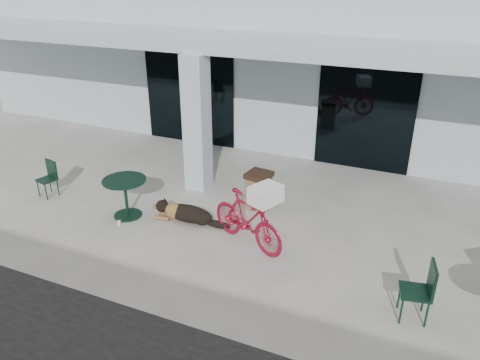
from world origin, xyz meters
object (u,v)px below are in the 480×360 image
at_px(cafe_chair_far_b, 415,291).
at_px(trash_receptacle, 259,190).
at_px(dog, 188,213).
at_px(cafe_table_near, 126,198).
at_px(bicycle, 247,220).
at_px(cafe_chair_near, 47,179).

bearing_deg(cafe_chair_far_b, trash_receptacle, -135.36).
distance_m(dog, cafe_table_near, 1.35).
bearing_deg(bicycle, trash_receptacle, 36.83).
distance_m(cafe_table_near, cafe_chair_near, 2.23).
bearing_deg(cafe_chair_near, cafe_table_near, 11.18).
xyz_separation_m(cafe_chair_near, trash_receptacle, (4.63, 1.39, 0.00)).
bearing_deg(cafe_chair_far_b, cafe_chair_near, -107.60).
bearing_deg(dog, cafe_chair_far_b, -23.19).
xyz_separation_m(cafe_table_near, cafe_chair_far_b, (5.79, -0.88, 0.06)).
height_order(bicycle, cafe_chair_far_b, bicycle).
xyz_separation_m(cafe_chair_near, cafe_chair_far_b, (8.02, -0.94, 0.07)).
bearing_deg(cafe_chair_near, trash_receptacle, 29.40).
bearing_deg(cafe_table_near, bicycle, -0.17).
distance_m(cafe_chair_near, cafe_chair_far_b, 8.08).
bearing_deg(cafe_chair_near, bicycle, 11.94).
bearing_deg(cafe_table_near, dog, 12.62).
bearing_deg(trash_receptacle, dog, -133.50).
distance_m(cafe_chair_far_b, trash_receptacle, 4.12).
bearing_deg(trash_receptacle, bicycle, -76.58).
relative_size(cafe_chair_near, trash_receptacle, 0.99).
bearing_deg(dog, cafe_table_near, -175.90).
relative_size(bicycle, cafe_table_near, 1.96).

